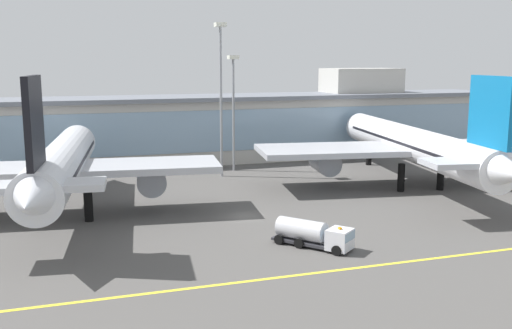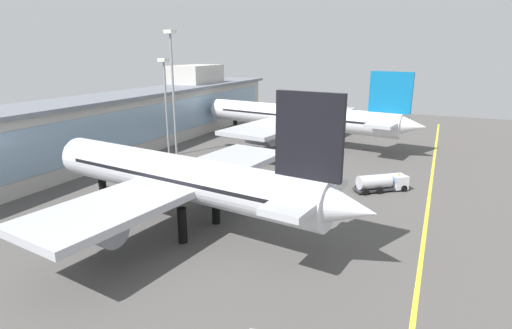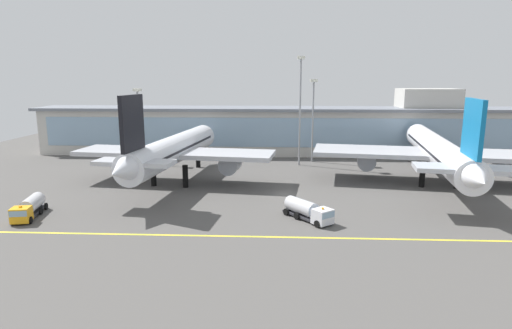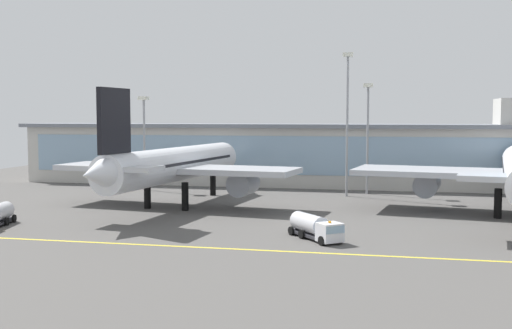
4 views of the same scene
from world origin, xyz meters
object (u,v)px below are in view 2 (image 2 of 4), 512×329
airliner_near_right (299,117)px  apron_light_mast_west (165,92)px  fuel_tanker_truck (383,182)px  airliner_near_left (181,178)px  apron_light_mast_centre (173,80)px

airliner_near_right → apron_light_mast_west: 33.21m
airliner_near_right → fuel_tanker_truck: airliner_near_right is taller
airliner_near_left → apron_light_mast_centre: bearing=-46.3°
airliner_near_right → fuel_tanker_truck: bearing=139.8°
apron_light_mast_west → airliner_near_right: bearing=-43.3°
airliner_near_left → apron_light_mast_west: 39.41m
fuel_tanker_truck → apron_light_mast_west: apron_light_mast_west is taller
airliner_near_right → apron_light_mast_centre: (-27.14, 17.57, 10.32)m
airliner_near_left → apron_light_mast_centre: size_ratio=1.90×
airliner_near_left → fuel_tanker_truck: 34.41m
apron_light_mast_centre → airliner_near_right: bearing=-32.9°
airliner_near_right → apron_light_mast_centre: 33.94m
airliner_near_right → apron_light_mast_centre: size_ratio=2.25×
airliner_near_left → apron_light_mast_west: size_ratio=2.39×
airliner_near_left → apron_light_mast_west: apron_light_mast_west is taller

